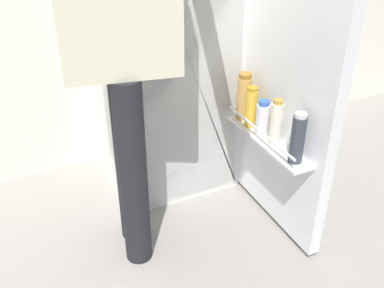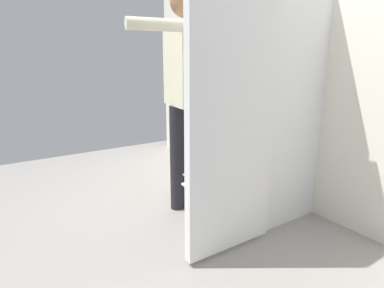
# 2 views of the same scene
# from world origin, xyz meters

# --- Properties ---
(ground_plane) EXTENTS (5.09, 5.09, 0.00)m
(ground_plane) POSITION_xyz_m (0.00, 0.00, 0.00)
(ground_plane) COLOR gray
(refrigerator) EXTENTS (0.71, 1.25, 1.72)m
(refrigerator) POSITION_xyz_m (0.03, 0.49, 0.86)
(refrigerator) COLOR white
(refrigerator) RESTS_ON ground_plane
(person) EXTENTS (0.57, 0.81, 1.77)m
(person) POSITION_xyz_m (-0.34, 0.03, 1.07)
(person) COLOR black
(person) RESTS_ON ground_plane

